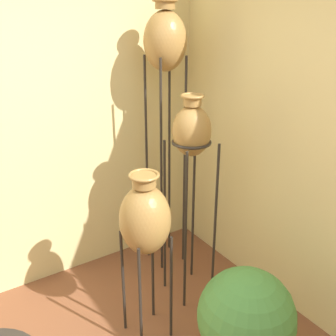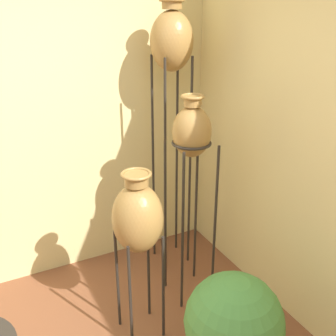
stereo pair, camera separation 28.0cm
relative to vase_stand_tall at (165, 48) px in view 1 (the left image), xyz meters
name	(u,v)px [view 1 (the left image)]	position (x,y,z in m)	size (l,w,h in m)	color
vase_stand_tall	(165,48)	(0.00, 0.00, 0.00)	(0.32, 0.32, 2.19)	#28231E
vase_stand_medium	(192,137)	(-0.09, -0.47, -0.55)	(0.29, 0.29, 1.60)	#28231E
vase_stand_short	(145,220)	(-0.59, -0.68, -0.95)	(0.33, 0.33, 1.22)	#28231E
potted_plant	(246,320)	(-0.24, -1.26, -1.47)	(0.60, 0.60, 0.70)	#B26647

